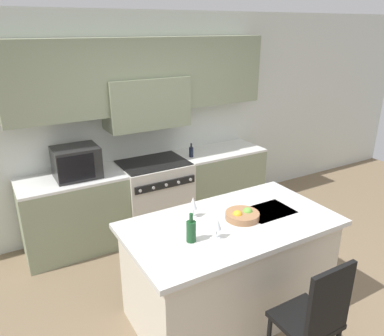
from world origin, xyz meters
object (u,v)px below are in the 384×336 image
(fruit_bowl, at_px, (242,215))
(oil_bottle_on_counter, at_px, (191,152))
(wine_bottle, at_px, (191,231))
(wine_glass_near, at_px, (217,224))
(island_chair, at_px, (315,317))
(wine_glass_far, at_px, (193,204))
(microwave, at_px, (76,162))
(range_stove, at_px, (155,196))

(fruit_bowl, distance_m, oil_bottle_on_counter, 1.79)
(fruit_bowl, relative_size, oil_bottle_on_counter, 1.61)
(wine_bottle, relative_size, fruit_bowl, 0.81)
(wine_glass_near, height_order, oil_bottle_on_counter, wine_glass_near)
(island_chair, height_order, wine_glass_near, wine_glass_near)
(wine_glass_far, bearing_deg, island_chair, -73.88)
(wine_bottle, bearing_deg, microwave, 102.59)
(microwave, height_order, wine_bottle, microwave)
(microwave, bearing_deg, wine_bottle, -77.41)
(island_chair, bearing_deg, range_stove, 90.73)
(oil_bottle_on_counter, bearing_deg, range_stove, 176.78)
(fruit_bowl, bearing_deg, wine_glass_far, 144.92)
(range_stove, distance_m, wine_bottle, 2.00)
(range_stove, xyz_separation_m, microwave, (-0.93, 0.02, 0.63))
(island_chair, xyz_separation_m, wine_bottle, (-0.55, 0.81, 0.44))
(island_chair, xyz_separation_m, wine_glass_far, (-0.33, 1.15, 0.48))
(range_stove, bearing_deg, oil_bottle_on_counter, -3.22)
(wine_bottle, relative_size, wine_glass_far, 1.28)
(island_chair, distance_m, wine_glass_near, 0.96)
(range_stove, bearing_deg, microwave, 178.85)
(wine_glass_far, bearing_deg, fruit_bowl, -35.08)
(wine_bottle, bearing_deg, wine_glass_far, 57.65)
(wine_glass_far, xyz_separation_m, oil_bottle_on_counter, (0.83, 1.47, -0.09))
(microwave, xyz_separation_m, wine_glass_near, (0.61, -1.93, -0.02))
(island_chair, distance_m, oil_bottle_on_counter, 2.70)
(range_stove, distance_m, microwave, 1.12)
(fruit_bowl, bearing_deg, oil_bottle_on_counter, 74.51)
(wine_glass_near, distance_m, wine_glass_far, 0.40)
(microwave, xyz_separation_m, oil_bottle_on_counter, (1.46, -0.05, -0.11))
(range_stove, relative_size, island_chair, 0.88)
(wine_bottle, bearing_deg, range_stove, 74.42)
(island_chair, bearing_deg, microwave, 109.80)
(microwave, xyz_separation_m, wine_glass_far, (0.63, -1.52, -0.02))
(microwave, distance_m, wine_glass_far, 1.65)
(range_stove, xyz_separation_m, oil_bottle_on_counter, (0.53, -0.03, 0.52))
(range_stove, relative_size, wine_glass_far, 4.90)
(wine_bottle, bearing_deg, island_chair, -56.09)
(wine_bottle, distance_m, fruit_bowl, 0.58)
(wine_bottle, distance_m, wine_glass_near, 0.21)
(fruit_bowl, bearing_deg, microwave, 119.04)
(range_stove, height_order, microwave, microwave)
(range_stove, height_order, oil_bottle_on_counter, oil_bottle_on_counter)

